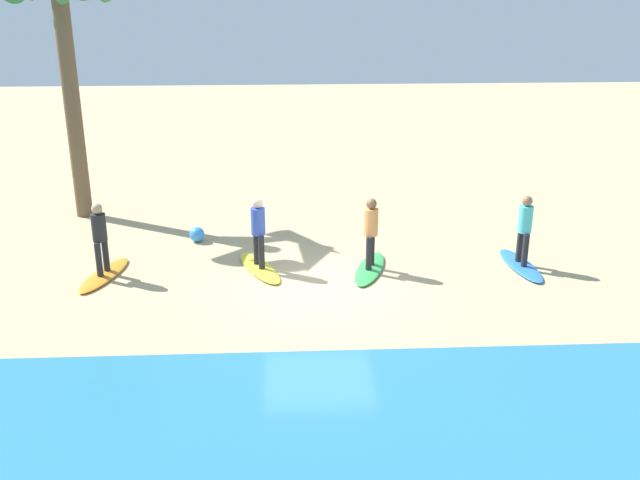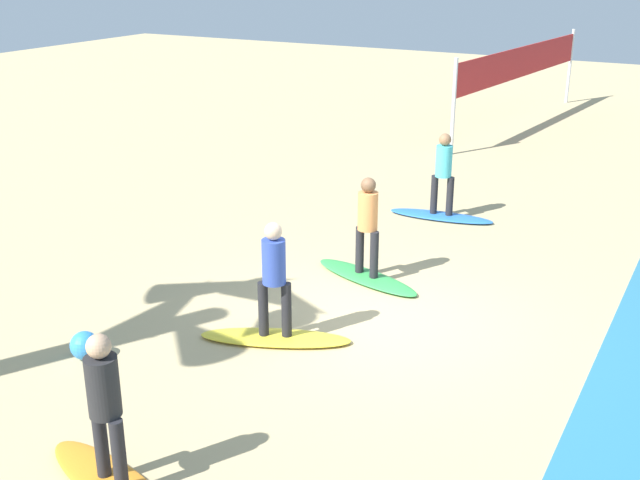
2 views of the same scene
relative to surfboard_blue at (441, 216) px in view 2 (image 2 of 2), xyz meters
The scene contains 10 objects.
ground_plane 4.82m from the surfboard_blue, 10.06° to the left, with size 60.00×60.00×0.00m, color tan.
surfboard_blue is the anchor object (origin of this frame).
surfer_blue 0.99m from the surfboard_blue, ahead, with size 0.32×0.46×1.64m.
surfboard_green 3.53m from the surfboard_blue, ahead, with size 2.10×0.56×0.09m, color green.
surfer_green 3.66m from the surfboard_blue, ahead, with size 0.32×0.45×1.64m.
surfboard_yellow 6.06m from the surfboard_blue, ahead, with size 2.10×0.56×0.09m, color yellow.
surfer_yellow 6.15m from the surfboard_blue, ahead, with size 0.32×0.44×1.64m.
surfer_orange 9.60m from the surfboard_blue, ahead, with size 0.32×0.45×1.64m.
volleyball_net 9.76m from the surfboard_blue, behind, with size 9.04×1.13×2.50m.
beach_ball 7.97m from the surfboard_blue, 15.29° to the right, with size 0.38×0.38×0.38m, color #338CE5.
Camera 2 is at (9.54, 4.19, 5.11)m, focal length 44.17 mm.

